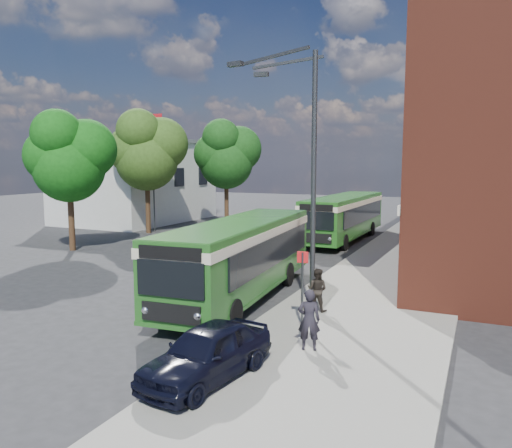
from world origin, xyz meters
The scene contains 15 objects.
ground centered at (0.00, 0.00, 0.00)m, with size 120.00×120.00×0.00m, color #28282B.
pavement centered at (7.00, 8.00, 0.07)m, with size 6.00×48.00×0.15m, color gray.
kerb_line centered at (3.95, 8.00, 0.01)m, with size 0.12×48.00×0.01m, color beige.
white_building centered at (-18.00, 18.00, 3.66)m, with size 9.40×13.40×7.30m.
flagpole centered at (-12.45, 13.00, 4.94)m, with size 0.95×0.10×9.00m.
street_lamp centered at (4.84, -2.00, 4.79)m, with size 2.96×2.38×9.00m.
bus_stop_sign centered at (5.60, -4.20, 1.51)m, with size 0.35×0.08×2.52m.
bus_front centered at (2.15, -1.60, 1.83)m, with size 3.41×11.01×3.02m.
bus_rear centered at (2.05, 14.44, 1.83)m, with size 2.87×11.89×3.02m.
parked_car centered at (4.84, -8.77, 0.80)m, with size 1.54×3.83×1.31m, color black.
pedestrian_a centered at (6.42, -6.00, 1.00)m, with size 0.62×0.41×1.70m, color black.
pedestrian_b centered at (5.52, -2.42, 0.90)m, with size 0.73×0.57×1.50m, color black.
tree_left centered at (-11.75, 3.73, 5.63)m, with size 4.92×4.68×8.30m.
tree_mid centered at (-12.13, 11.74, 6.18)m, with size 5.39×5.13×9.11m.
tree_right centered at (-8.89, 18.14, 5.96)m, with size 5.20×4.95×8.78m.
Camera 1 is at (10.59, -18.55, 5.24)m, focal length 35.00 mm.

